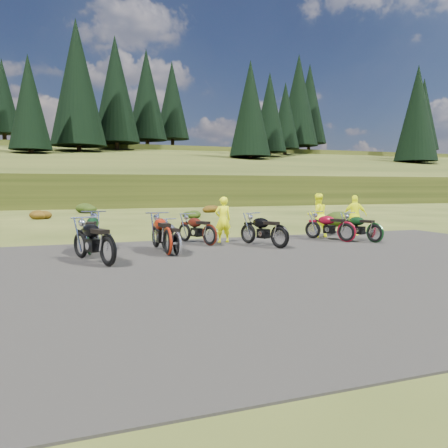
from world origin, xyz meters
name	(u,v)px	position (x,y,z in m)	size (l,w,h in m)	color
ground	(240,256)	(0.00, 0.00, 0.00)	(300.00, 300.00, 0.00)	#2F3D14
gravel_pad	(271,268)	(0.00, -2.00, 0.00)	(20.00, 12.00, 0.04)	black
hill_slope	(105,200)	(0.00, 50.00, 0.00)	(300.00, 46.00, 3.00)	#2B3612
hill_plateau	(87,193)	(0.00, 110.00, 0.00)	(300.00, 90.00, 9.17)	#2B3612
conifer_20	(3,96)	(-15.00, 75.00, 17.65)	(5.72, 5.72, 15.00)	black
conifer_21	(29,102)	(-9.00, 50.00, 12.56)	(5.28, 5.28, 14.00)	black
conifer_22	(77,82)	(-3.00, 56.00, 16.77)	(7.92, 7.92, 20.00)	black
conifer_23	(116,89)	(3.00, 62.00, 17.47)	(7.48, 7.48, 19.00)	black
conifer_24	(147,95)	(9.00, 68.00, 18.16)	(7.04, 7.04, 18.00)	black
conifer_25	(172,100)	(15.00, 74.00, 18.66)	(6.60, 6.60, 17.00)	black
conifer_26	(250,108)	(21.00, 49.00, 13.37)	(6.16, 6.16, 16.00)	black
conifer_27	(270,112)	(27.00, 55.00, 14.06)	(5.72, 5.72, 15.00)	black
conifer_28	(285,116)	(33.00, 61.00, 14.76)	(5.28, 5.28, 14.00)	black
conifer_29	(298,100)	(39.00, 67.00, 18.97)	(7.92, 7.92, 20.00)	black
conifer_30	(309,104)	(45.00, 73.00, 19.66)	(7.48, 7.48, 19.00)	black
conifer_31	(417,113)	(51.00, 48.00, 14.18)	(7.04, 7.04, 18.00)	black
conifer_32	(419,116)	(57.00, 54.00, 14.87)	(6.60, 6.60, 17.00)	black
conifer_33	(420,119)	(63.00, 60.00, 15.56)	(6.16, 6.16, 16.00)	black
conifer_34	(421,121)	(69.00, 66.00, 16.26)	(5.72, 5.72, 15.00)	black
conifer_35	(422,123)	(75.00, 72.00, 16.95)	(5.28, 5.28, 14.00)	black
conifer_36	(423,114)	(81.00, 78.00, 20.16)	(7.92, 7.92, 20.00)	black
shrub_2	(40,213)	(-6.20, 16.60, 0.38)	(1.30, 1.30, 0.77)	#62320C
shrub_3	(88,207)	(-3.30, 21.90, 0.46)	(1.56, 1.56, 0.92)	black
shrub_4	(162,223)	(-0.40, 9.20, 0.23)	(0.77, 0.77, 0.45)	#62320C
shrub_5	(191,213)	(2.50, 14.50, 0.31)	(1.03, 1.03, 0.61)	black
shrub_6	(210,207)	(5.40, 19.80, 0.38)	(1.30, 1.30, 0.77)	#62320C
shrub_7	(342,216)	(8.30, 7.10, 0.46)	(1.56, 1.56, 0.92)	black
shrub_8	(332,214)	(11.20, 12.40, 0.23)	(0.77, 0.77, 0.45)	#62320C
motorcycle_0	(108,268)	(-3.71, -0.62, 0.00)	(2.25, 0.75, 1.18)	black
motorcycle_1	(168,256)	(-1.97, 0.59, 0.00)	(2.25, 0.75, 1.18)	#991F0B
motorcycle_2	(90,256)	(-4.04, 1.32, 0.00)	(2.32, 0.77, 1.21)	black
motorcycle_3	(177,257)	(-1.75, 0.38, 0.00)	(1.91, 0.64, 1.00)	silver
motorcycle_4	(210,247)	(-0.25, 2.08, 0.00)	(1.99, 0.66, 1.04)	#4A150C
motorcycle_5	(280,249)	(1.63, 0.76, 0.00)	(2.09, 0.70, 1.10)	black
motorcycle_6	(346,243)	(4.53, 1.39, 0.00)	(2.02, 0.67, 1.06)	maroon
motorcycle_7	(375,244)	(5.34, 0.89, 0.00)	(1.94, 0.65, 1.02)	black
person_middle	(223,220)	(0.44, 2.75, 0.79)	(0.58, 0.38, 1.58)	#F4FF0D
person_right_a	(317,216)	(4.38, 3.06, 0.83)	(0.81, 0.63, 1.67)	#F4FF0D
person_right_b	(355,216)	(6.11, 3.09, 0.79)	(0.93, 0.39, 1.59)	#F4FF0D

